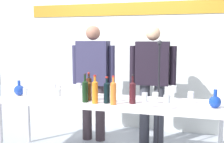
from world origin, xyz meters
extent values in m
cube|color=white|center=(0.00, 1.41, 1.50)|extent=(5.10, 0.10, 3.00)
cube|color=#B38223|center=(0.00, 1.35, 1.96)|extent=(3.57, 0.01, 0.20)
cube|color=white|center=(0.00, 0.00, 0.74)|extent=(2.70, 0.70, 0.04)
cylinder|color=silver|center=(-1.29, -0.30, 0.36)|extent=(0.05, 0.05, 0.72)
cylinder|color=silver|center=(-1.29, 0.30, 0.36)|extent=(0.05, 0.05, 0.72)
cylinder|color=silver|center=(1.29, 0.30, 0.36)|extent=(0.05, 0.05, 0.72)
sphere|color=#1B3A9C|center=(-1.18, -0.04, 0.83)|extent=(0.13, 0.13, 0.13)
cylinder|color=#1B3A9C|center=(-1.18, -0.04, 0.92)|extent=(0.04, 0.04, 0.07)
sphere|color=#133599|center=(1.18, -0.04, 0.83)|extent=(0.13, 0.13, 0.13)
cylinder|color=#133599|center=(1.18, -0.04, 0.92)|extent=(0.04, 0.04, 0.08)
cylinder|color=#372C32|center=(-0.53, 0.66, 0.41)|extent=(0.14, 0.14, 0.83)
cylinder|color=#372C32|center=(-0.32, 0.66, 0.41)|extent=(0.14, 0.14, 0.83)
cube|color=#2D2C49|center=(-0.43, 0.66, 1.14)|extent=(0.45, 0.22, 0.63)
cylinder|color=#2D2C49|center=(-0.70, 0.66, 1.11)|extent=(0.09, 0.09, 0.56)
cylinder|color=#2D2C49|center=(-0.15, 0.66, 1.11)|extent=(0.09, 0.09, 0.56)
sphere|color=#986753|center=(-0.43, 0.66, 1.57)|extent=(0.21, 0.21, 0.21)
cylinder|color=#353640|center=(0.33, 0.66, 0.43)|extent=(0.14, 0.14, 0.86)
cylinder|color=#353640|center=(0.53, 0.66, 0.43)|extent=(0.14, 0.14, 0.86)
cube|color=black|center=(0.43, 0.66, 1.16)|extent=(0.44, 0.22, 0.58)
cylinder|color=black|center=(0.15, 0.66, 1.13)|extent=(0.09, 0.09, 0.53)
cylinder|color=black|center=(0.70, 0.66, 1.13)|extent=(0.09, 0.09, 0.53)
sphere|color=#DFAE87|center=(0.43, 0.66, 1.56)|extent=(0.20, 0.20, 0.20)
cylinder|color=orange|center=(0.11, -0.20, 0.88)|extent=(0.07, 0.07, 0.24)
cone|color=orange|center=(0.11, -0.20, 1.01)|extent=(0.07, 0.07, 0.03)
cylinder|color=orange|center=(0.11, -0.20, 1.03)|extent=(0.03, 0.03, 0.07)
cylinder|color=red|center=(0.11, -0.20, 1.08)|extent=(0.03, 0.03, 0.02)
cylinder|color=black|center=(-0.28, 0.09, 0.88)|extent=(0.07, 0.07, 0.23)
cone|color=black|center=(-0.28, 0.09, 1.01)|extent=(0.07, 0.07, 0.03)
cylinder|color=black|center=(-0.28, 0.09, 1.03)|extent=(0.02, 0.02, 0.06)
cylinder|color=#B32417|center=(-0.28, 0.09, 1.07)|extent=(0.03, 0.03, 0.02)
cylinder|color=#371217|center=(0.31, -0.09, 0.87)|extent=(0.07, 0.07, 0.22)
cone|color=#371217|center=(0.31, -0.09, 1.00)|extent=(0.07, 0.07, 0.03)
cylinder|color=#371217|center=(0.31, -0.09, 1.03)|extent=(0.02, 0.02, 0.09)
cylinder|color=black|center=(0.31, -0.09, 1.08)|extent=(0.03, 0.03, 0.02)
cylinder|color=#4E290E|center=(-0.22, -0.07, 0.86)|extent=(0.07, 0.07, 0.20)
cone|color=#4E290E|center=(-0.22, -0.07, 0.98)|extent=(0.07, 0.07, 0.03)
cylinder|color=#4E290E|center=(-0.22, -0.07, 1.00)|extent=(0.02, 0.02, 0.06)
cylinder|color=black|center=(-0.22, -0.07, 1.03)|extent=(0.03, 0.03, 0.02)
cylinder|color=orange|center=(-0.10, -0.19, 0.88)|extent=(0.07, 0.07, 0.24)
cone|color=orange|center=(-0.10, -0.19, 1.01)|extent=(0.07, 0.07, 0.03)
cylinder|color=orange|center=(-0.10, -0.19, 1.03)|extent=(0.03, 0.03, 0.07)
cylinder|color=#B31E1A|center=(-0.10, -0.19, 1.08)|extent=(0.03, 0.03, 0.02)
cylinder|color=black|center=(0.02, -0.15, 0.87)|extent=(0.07, 0.07, 0.22)
cone|color=black|center=(0.02, -0.15, 1.00)|extent=(0.07, 0.07, 0.03)
cylinder|color=black|center=(0.02, -0.15, 1.02)|extent=(0.03, 0.03, 0.07)
cylinder|color=#AF2219|center=(0.02, -0.15, 1.06)|extent=(0.03, 0.03, 0.02)
cylinder|color=black|center=(-0.23, -0.17, 0.88)|extent=(0.07, 0.07, 0.23)
cone|color=black|center=(-0.23, -0.17, 1.00)|extent=(0.07, 0.07, 0.03)
cylinder|color=black|center=(-0.23, -0.17, 1.03)|extent=(0.02, 0.02, 0.08)
cylinder|color=black|center=(-0.23, -0.17, 1.08)|extent=(0.03, 0.03, 0.02)
cylinder|color=white|center=(-0.81, 0.19, 0.76)|extent=(0.05, 0.05, 0.00)
cylinder|color=white|center=(-0.81, 0.19, 0.80)|extent=(0.01, 0.01, 0.06)
cylinder|color=white|center=(-0.81, 0.19, 0.86)|extent=(0.07, 0.07, 0.07)
cylinder|color=white|center=(-0.94, -0.28, 0.76)|extent=(0.05, 0.05, 0.00)
cylinder|color=white|center=(-0.94, -0.28, 0.80)|extent=(0.01, 0.01, 0.06)
cylinder|color=white|center=(-0.94, -0.28, 0.87)|extent=(0.06, 0.06, 0.09)
cylinder|color=white|center=(-0.50, 0.30, 0.76)|extent=(0.05, 0.05, 0.00)
cylinder|color=white|center=(-0.50, 0.30, 0.79)|extent=(0.01, 0.01, 0.06)
cylinder|color=white|center=(-0.50, 0.30, 0.86)|extent=(0.07, 0.07, 0.07)
cylinder|color=white|center=(-0.54, -0.22, 0.76)|extent=(0.06, 0.06, 0.00)
cylinder|color=white|center=(-0.54, -0.22, 0.79)|extent=(0.01, 0.01, 0.06)
cylinder|color=white|center=(-0.54, -0.22, 0.87)|extent=(0.06, 0.06, 0.09)
cylinder|color=white|center=(-0.68, 0.08, 0.76)|extent=(0.06, 0.06, 0.00)
cylinder|color=white|center=(-0.68, 0.08, 0.80)|extent=(0.01, 0.01, 0.06)
cylinder|color=white|center=(-0.68, 0.08, 0.86)|extent=(0.07, 0.07, 0.08)
cylinder|color=white|center=(0.55, -0.03, 0.76)|extent=(0.06, 0.06, 0.00)
cylinder|color=white|center=(0.55, -0.03, 0.80)|extent=(0.01, 0.01, 0.06)
cylinder|color=white|center=(0.55, -0.03, 0.86)|extent=(0.07, 0.07, 0.07)
cylinder|color=white|center=(0.70, -0.27, 0.76)|extent=(0.05, 0.05, 0.00)
cylinder|color=white|center=(0.70, -0.27, 0.80)|extent=(0.01, 0.01, 0.07)
cylinder|color=white|center=(0.70, -0.27, 0.88)|extent=(0.07, 0.07, 0.08)
cylinder|color=white|center=(0.74, 0.25, 0.76)|extent=(0.06, 0.06, 0.00)
cylinder|color=white|center=(0.74, 0.25, 0.81)|extent=(0.01, 0.01, 0.08)
cylinder|color=white|center=(0.74, 0.25, 0.89)|extent=(0.07, 0.07, 0.08)
cylinder|color=white|center=(0.93, 0.08, 0.76)|extent=(0.06, 0.06, 0.00)
cylinder|color=white|center=(0.93, 0.08, 0.80)|extent=(0.01, 0.01, 0.06)
cylinder|color=white|center=(0.93, 0.08, 0.86)|extent=(0.07, 0.07, 0.07)
cylinder|color=white|center=(0.47, -0.27, 0.76)|extent=(0.06, 0.06, 0.00)
cylinder|color=white|center=(0.47, -0.27, 0.80)|extent=(0.01, 0.01, 0.08)
cylinder|color=white|center=(0.47, -0.27, 0.89)|extent=(0.06, 0.06, 0.09)
cylinder|color=black|center=(0.54, 0.39, 0.70)|extent=(0.02, 0.02, 1.41)
sphere|color=#232328|center=(0.54, 0.39, 1.44)|extent=(0.06, 0.06, 0.06)
camera|label=1|loc=(0.92, -3.06, 1.49)|focal=44.30mm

